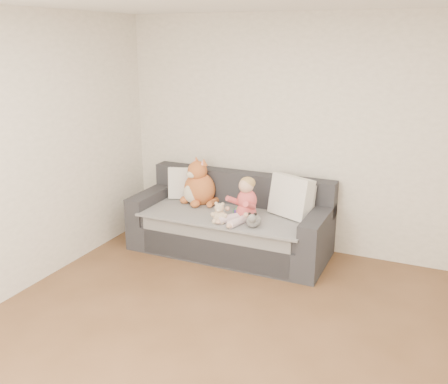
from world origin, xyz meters
name	(u,v)px	position (x,y,z in m)	size (l,w,h in m)	color
room_shell	(243,187)	(0.00, 0.42, 1.30)	(5.00, 5.00, 5.00)	brown
sofa	(231,225)	(-0.81, 2.06, 0.31)	(2.20, 0.94, 0.85)	#2C2C31
cushion_left	(186,183)	(-1.50, 2.28, 0.66)	(0.45, 0.33, 0.39)	silver
cushion_right_back	(291,197)	(-0.15, 2.17, 0.70)	(0.53, 0.40, 0.46)	silver
cushion_right_front	(295,200)	(-0.11, 2.20, 0.66)	(0.42, 0.24, 0.38)	silver
toddler	(244,202)	(-0.57, 1.87, 0.67)	(0.35, 0.48, 0.47)	#C94749
plush_cat	(199,186)	(-1.26, 2.16, 0.68)	(0.43, 0.40, 0.57)	#BF502A
teddy_bear	(219,214)	(-0.77, 1.67, 0.57)	(0.18, 0.14, 0.23)	tan
plush_cow	(253,220)	(-0.40, 1.70, 0.55)	(0.15, 0.22, 0.18)	white
sippy_cup	(237,212)	(-0.66, 1.89, 0.54)	(0.11, 0.09, 0.12)	#503BA3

